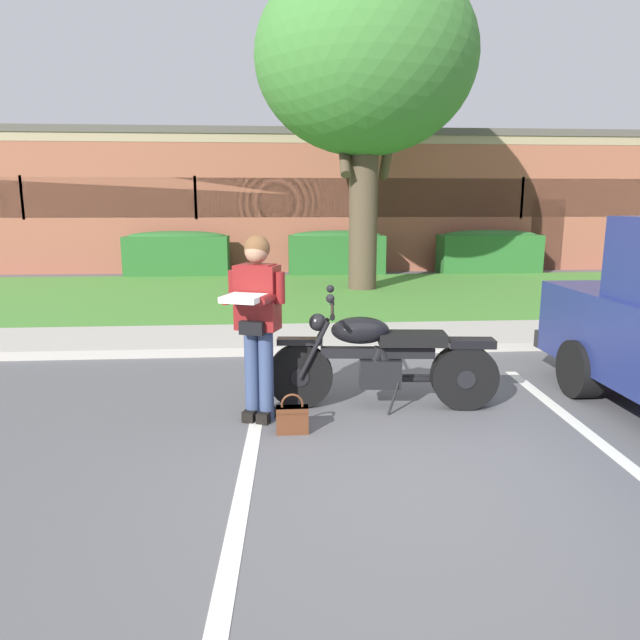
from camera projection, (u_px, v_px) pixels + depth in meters
ground_plane at (438, 465)px, 4.45m from camera, size 140.00×140.00×0.00m
curb_strip at (369, 348)px, 7.80m from camera, size 60.00×0.20×0.12m
concrete_walk at (360, 335)px, 8.64m from camera, size 60.00×1.50×0.08m
grass_lawn at (334, 294)px, 12.60m from camera, size 60.00×6.60×0.06m
stall_stripe_0 at (249, 459)px, 4.54m from camera, size 0.27×4.40×0.01m
stall_stripe_1 at (607, 448)px, 4.75m from camera, size 0.27×4.40×0.01m
motorcycle at (392, 360)px, 5.61m from camera, size 2.24×0.82×1.18m
rider_person at (257, 314)px, 5.18m from camera, size 0.56×0.66×1.70m
handbag at (292, 417)px, 5.05m from camera, size 0.28×0.13×0.36m
shade_tree at (365, 61)px, 12.30m from camera, size 4.73×4.73×7.00m
hedge_left at (177, 253)px, 15.76m from camera, size 2.77×0.90×1.24m
hedge_center_left at (336, 252)px, 16.07m from camera, size 2.64×0.90×1.24m
hedge_center_right at (489, 251)px, 16.38m from camera, size 2.83×0.90×1.24m
brick_building at (345, 201)px, 20.83m from camera, size 28.05×8.77×4.07m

